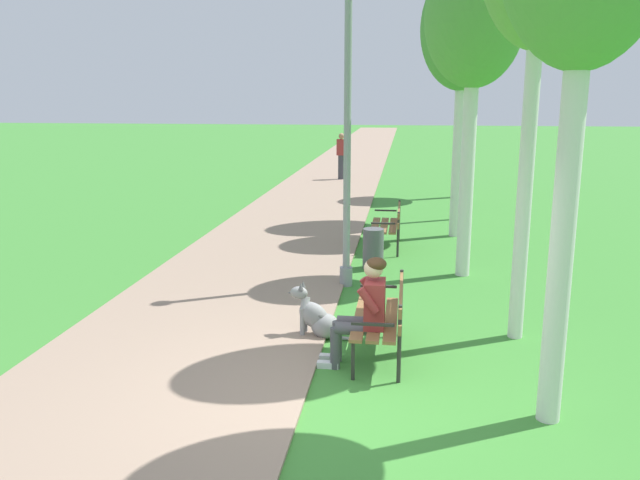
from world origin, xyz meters
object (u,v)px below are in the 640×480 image
park_bench_mid (389,223)px  litter_bin (373,249)px  dog_grey (317,318)px  person_seated_on_near_bench (365,308)px  birch_tree_third (475,23)px  park_bench_near (384,314)px  birch_tree_fourth (463,31)px  pedestrian_distant (341,156)px  lamp_post_near (347,133)px  birch_tree_sixth (463,54)px

park_bench_mid → litter_bin: 1.58m
dog_grey → litter_bin: 3.44m
person_seated_on_near_bench → litter_bin: person_seated_on_near_bench is taller
park_bench_mid → dog_grey: 5.02m
park_bench_mid → birch_tree_third: birch_tree_third is taller
park_bench_near → litter_bin: (-0.33, 3.88, -0.16)m
park_bench_mid → litter_bin: size_ratio=2.14×
birch_tree_fourth → birch_tree_third: bearing=-91.3°
person_seated_on_near_bench → pedestrian_distant: (-1.87, 15.98, 0.16)m
park_bench_near → litter_bin: park_bench_near is taller
person_seated_on_near_bench → birch_tree_fourth: (1.46, 7.08, 3.52)m
lamp_post_near → birch_tree_fourth: (1.95, 3.99, 1.81)m
park_bench_mid → dog_grey: size_ratio=1.81×
park_bench_near → pedestrian_distant: pedestrian_distant is taller
park_bench_mid → birch_tree_fourth: (1.35, 1.33, 3.69)m
lamp_post_near → birch_tree_third: (1.88, 0.87, 1.65)m
dog_grey → birch_tree_sixth: size_ratio=0.16×
park_bench_near → person_seated_on_near_bench: (-0.21, -0.32, 0.17)m
birch_tree_fourth → litter_bin: size_ratio=7.84×
person_seated_on_near_bench → park_bench_near: bearing=56.9°
birch_tree_fourth → lamp_post_near: bearing=-116.0°
park_bench_mid → dog_grey: (-0.74, -4.96, -0.25)m
park_bench_mid → person_seated_on_near_bench: 5.75m
birch_tree_third → birch_tree_fourth: size_ratio=0.95×
park_bench_near → birch_tree_fourth: size_ratio=0.27×
park_bench_mid → dog_grey: park_bench_mid is taller
park_bench_near → park_bench_mid: size_ratio=1.00×
park_bench_near → birch_tree_fourth: bearing=79.5°
birch_tree_sixth → litter_bin: (-2.03, -8.35, -3.71)m
birch_tree_third → birch_tree_sixth: birch_tree_sixth is taller
park_bench_mid → birch_tree_sixth: (1.80, 6.80, 3.55)m
dog_grey → birch_tree_fourth: bearing=71.6°
birch_tree_fourth → litter_bin: 5.06m
park_bench_mid → pedestrian_distant: bearing=100.9°
lamp_post_near → litter_bin: 2.35m
birch_tree_fourth → litter_bin: (-1.58, -2.89, -3.85)m
birch_tree_sixth → litter_bin: size_ratio=7.45×
pedestrian_distant → park_bench_mid: bearing=-79.1°
dog_grey → litter_bin: size_ratio=1.19×
birch_tree_sixth → litter_bin: birch_tree_sixth is taller
park_bench_mid → birch_tree_third: (1.28, -1.79, 3.52)m
person_seated_on_near_bench → dog_grey: bearing=128.5°
litter_bin → pedestrian_distant: pedestrian_distant is taller
pedestrian_distant → birch_tree_third: bearing=-74.8°
park_bench_near → birch_tree_sixth: (1.70, 12.23, 3.55)m
lamp_post_near → pedestrian_distant: (-1.38, 12.89, -1.55)m
birch_tree_third → park_bench_mid: bearing=125.6°
lamp_post_near → dog_grey: bearing=-93.6°
park_bench_mid → lamp_post_near: lamp_post_near is taller
park_bench_near → litter_bin: 3.89m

